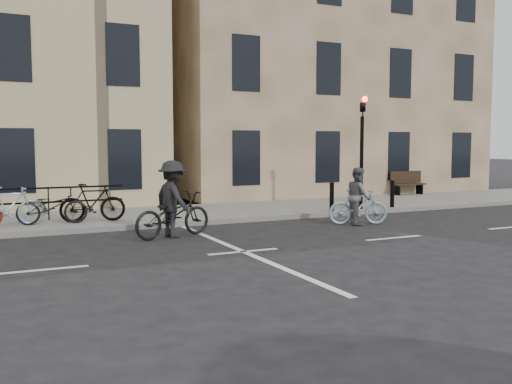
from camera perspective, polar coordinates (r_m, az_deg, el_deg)
name	(u,v)px	position (r m, az deg, el deg)	size (l,w,h in m)	color
ground	(243,252)	(12.15, -1.29, -6.00)	(120.00, 120.00, 0.00)	black
sidewalk	(22,224)	(17.04, -22.36, -2.95)	(46.00, 4.00, 0.15)	slate
building_east	(302,62)	(27.89, 4.67, 12.88)	(14.00, 10.00, 12.00)	#8D7655
traffic_light	(362,138)	(18.84, 10.56, 5.32)	(0.18, 0.30, 3.90)	black
bollard_east	(332,197)	(18.16, 7.58, -0.48)	(0.14, 0.14, 0.90)	black
bollard_west	(392,194)	(19.58, 13.47, -0.18)	(0.14, 0.14, 0.90)	black
bench	(407,182)	(24.54, 14.87, 0.99)	(1.60, 0.41, 0.97)	black
cyclist_grey	(358,202)	(16.28, 10.19, -0.94)	(1.73, 1.05, 1.62)	#8DA9B9
cyclist_dark	(173,207)	(14.04, -8.33, -1.51)	(2.23, 1.36, 1.88)	black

